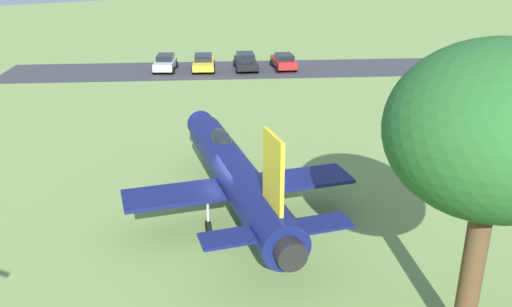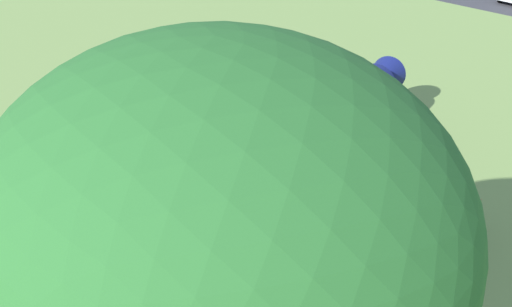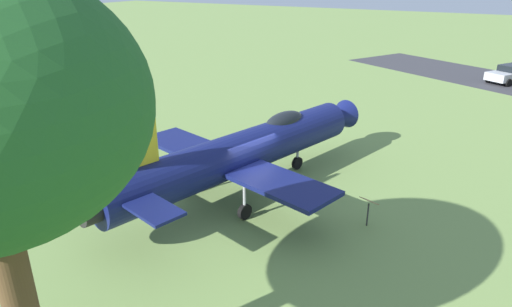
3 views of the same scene
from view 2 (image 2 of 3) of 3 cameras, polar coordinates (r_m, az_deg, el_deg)
ground_plane at (r=19.22m, az=4.15°, el=-4.29°), size 200.00×200.00×0.00m
display_jet at (r=18.51m, az=4.92°, el=1.13°), size 14.12×9.80×5.30m
shade_tree at (r=6.83m, az=-3.40°, el=-7.46°), size 5.51×5.87×8.99m
info_plaque at (r=18.65m, az=20.47°, el=-4.40°), size 0.58×0.70×1.14m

